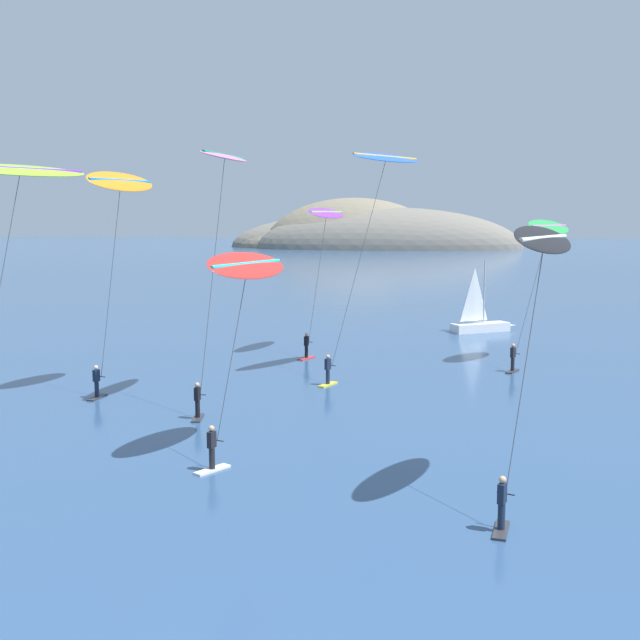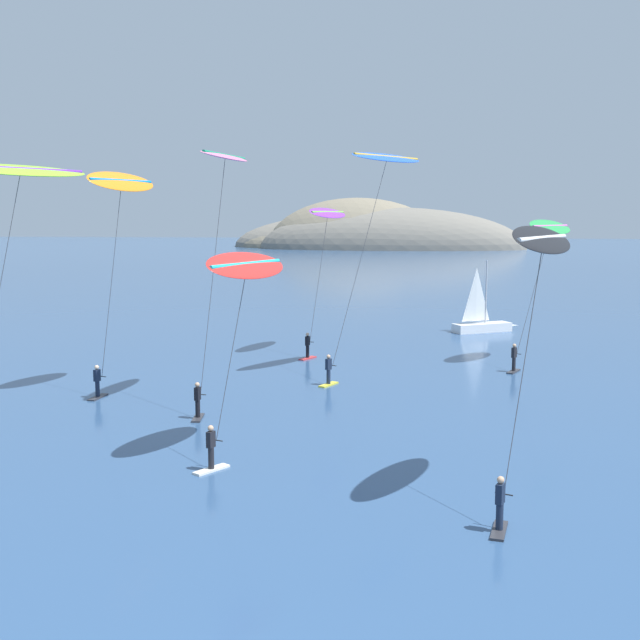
{
  "view_description": "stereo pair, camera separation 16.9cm",
  "coord_description": "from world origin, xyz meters",
  "px_view_note": "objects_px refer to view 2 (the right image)",
  "views": [
    {
      "loc": [
        3.45,
        -11.7,
        9.36
      ],
      "look_at": [
        -0.5,
        23.57,
        4.65
      ],
      "focal_mm": 45.0,
      "sensor_mm": 36.0,
      "label": 1
    },
    {
      "loc": [
        3.62,
        -11.68,
        9.36
      ],
      "look_at": [
        -0.5,
        23.57,
        4.65
      ],
      "focal_mm": 45.0,
      "sensor_mm": 36.0,
      "label": 2
    }
  ],
  "objects_px": {
    "kitesurfer_red": "(244,278)",
    "kitesurfer_purple": "(326,224)",
    "sailboat_near": "(485,324)",
    "kitesurfer_pink": "(223,178)",
    "kitesurfer_lime": "(17,188)",
    "kitesurfer_blue": "(383,174)",
    "kitesurfer_green": "(548,236)",
    "kitesurfer_orange": "(120,197)",
    "kitesurfer_black": "(540,259)"
  },
  "relations": [
    {
      "from": "kitesurfer_red",
      "to": "kitesurfer_blue",
      "type": "relative_size",
      "value": 0.62
    },
    {
      "from": "sailboat_near",
      "to": "kitesurfer_blue",
      "type": "distance_m",
      "value": 22.13
    },
    {
      "from": "kitesurfer_purple",
      "to": "kitesurfer_green",
      "type": "bearing_deg",
      "value": -9.97
    },
    {
      "from": "kitesurfer_black",
      "to": "sailboat_near",
      "type": "bearing_deg",
      "value": 87.35
    },
    {
      "from": "sailboat_near",
      "to": "kitesurfer_orange",
      "type": "height_order",
      "value": "kitesurfer_orange"
    },
    {
      "from": "kitesurfer_orange",
      "to": "kitesurfer_blue",
      "type": "xyz_separation_m",
      "value": [
        13.36,
        6.36,
        1.42
      ]
    },
    {
      "from": "kitesurfer_red",
      "to": "kitesurfer_pink",
      "type": "height_order",
      "value": "kitesurfer_pink"
    },
    {
      "from": "kitesurfer_orange",
      "to": "kitesurfer_lime",
      "type": "bearing_deg",
      "value": -95.97
    },
    {
      "from": "kitesurfer_red",
      "to": "sailboat_near",
      "type": "bearing_deg",
      "value": 70.52
    },
    {
      "from": "sailboat_near",
      "to": "kitesurfer_green",
      "type": "distance_m",
      "value": 15.47
    },
    {
      "from": "kitesurfer_red",
      "to": "kitesurfer_blue",
      "type": "distance_m",
      "value": 18.1
    },
    {
      "from": "kitesurfer_green",
      "to": "kitesurfer_black",
      "type": "bearing_deg",
      "value": -99.63
    },
    {
      "from": "kitesurfer_blue",
      "to": "kitesurfer_pink",
      "type": "bearing_deg",
      "value": -131.65
    },
    {
      "from": "kitesurfer_blue",
      "to": "kitesurfer_green",
      "type": "bearing_deg",
      "value": 22.71
    },
    {
      "from": "kitesurfer_orange",
      "to": "kitesurfer_black",
      "type": "relative_size",
      "value": 1.28
    },
    {
      "from": "kitesurfer_green",
      "to": "kitesurfer_blue",
      "type": "distance_m",
      "value": 11.53
    },
    {
      "from": "kitesurfer_black",
      "to": "kitesurfer_lime",
      "type": "distance_m",
      "value": 20.98
    },
    {
      "from": "kitesurfer_orange",
      "to": "kitesurfer_black",
      "type": "bearing_deg",
      "value": -36.69
    },
    {
      "from": "kitesurfer_lime",
      "to": "kitesurfer_blue",
      "type": "bearing_deg",
      "value": 47.13
    },
    {
      "from": "kitesurfer_red",
      "to": "kitesurfer_purple",
      "type": "distance_m",
      "value": 23.63
    },
    {
      "from": "kitesurfer_green",
      "to": "kitesurfer_pink",
      "type": "xyz_separation_m",
      "value": [
        -17.49,
        -12.55,
        3.11
      ]
    },
    {
      "from": "sailboat_near",
      "to": "kitesurfer_orange",
      "type": "distance_m",
      "value": 33.27
    },
    {
      "from": "kitesurfer_orange",
      "to": "kitesurfer_green",
      "type": "height_order",
      "value": "kitesurfer_orange"
    },
    {
      "from": "kitesurfer_orange",
      "to": "kitesurfer_pink",
      "type": "relative_size",
      "value": 0.94
    },
    {
      "from": "kitesurfer_lime",
      "to": "kitesurfer_orange",
      "type": "bearing_deg",
      "value": 84.03
    },
    {
      "from": "sailboat_near",
      "to": "kitesurfer_red",
      "type": "distance_m",
      "value": 37.11
    },
    {
      "from": "kitesurfer_orange",
      "to": "kitesurfer_purple",
      "type": "xyz_separation_m",
      "value": [
        9.36,
        13.05,
        -1.55
      ]
    },
    {
      "from": "kitesurfer_green",
      "to": "kitesurfer_pink",
      "type": "height_order",
      "value": "kitesurfer_pink"
    },
    {
      "from": "kitesurfer_purple",
      "to": "kitesurfer_blue",
      "type": "bearing_deg",
      "value": -59.18
    },
    {
      "from": "kitesurfer_green",
      "to": "kitesurfer_black",
      "type": "height_order",
      "value": "kitesurfer_green"
    },
    {
      "from": "kitesurfer_green",
      "to": "kitesurfer_lime",
      "type": "relative_size",
      "value": 0.79
    },
    {
      "from": "kitesurfer_pink",
      "to": "kitesurfer_blue",
      "type": "distance_m",
      "value": 11.16
    },
    {
      "from": "kitesurfer_green",
      "to": "kitesurfer_blue",
      "type": "height_order",
      "value": "kitesurfer_blue"
    },
    {
      "from": "kitesurfer_green",
      "to": "kitesurfer_blue",
      "type": "bearing_deg",
      "value": -157.29
    },
    {
      "from": "kitesurfer_black",
      "to": "kitesurfer_green",
      "type": "bearing_deg",
      "value": 80.37
    },
    {
      "from": "kitesurfer_black",
      "to": "kitesurfer_blue",
      "type": "distance_m",
      "value": 21.8
    },
    {
      "from": "kitesurfer_pink",
      "to": "sailboat_near",
      "type": "bearing_deg",
      "value": 59.92
    },
    {
      "from": "kitesurfer_purple",
      "to": "kitesurfer_black",
      "type": "bearing_deg",
      "value": -70.21
    },
    {
      "from": "sailboat_near",
      "to": "kitesurfer_blue",
      "type": "xyz_separation_m",
      "value": [
        -7.62,
        -17.62,
        10.99
      ]
    },
    {
      "from": "kitesurfer_pink",
      "to": "kitesurfer_lime",
      "type": "height_order",
      "value": "kitesurfer_pink"
    },
    {
      "from": "sailboat_near",
      "to": "kitesurfer_pink",
      "type": "relative_size",
      "value": 0.46
    },
    {
      "from": "kitesurfer_orange",
      "to": "kitesurfer_blue",
      "type": "bearing_deg",
      "value": 25.45
    },
    {
      "from": "kitesurfer_pink",
      "to": "kitesurfer_blue",
      "type": "xyz_separation_m",
      "value": [
        7.41,
        8.33,
        0.56
      ]
    },
    {
      "from": "kitesurfer_pink",
      "to": "kitesurfer_purple",
      "type": "relative_size",
      "value": 1.26
    },
    {
      "from": "sailboat_near",
      "to": "kitesurfer_orange",
      "type": "bearing_deg",
      "value": -131.19
    },
    {
      "from": "kitesurfer_pink",
      "to": "kitesurfer_lime",
      "type": "xyz_separation_m",
      "value": [
        -6.9,
        -7.08,
        -0.69
      ]
    },
    {
      "from": "kitesurfer_orange",
      "to": "kitesurfer_purple",
      "type": "bearing_deg",
      "value": 54.33
    },
    {
      "from": "kitesurfer_red",
      "to": "kitesurfer_green",
      "type": "relative_size",
      "value": 0.88
    },
    {
      "from": "sailboat_near",
      "to": "kitesurfer_black",
      "type": "height_order",
      "value": "kitesurfer_black"
    },
    {
      "from": "kitesurfer_black",
      "to": "kitesurfer_lime",
      "type": "xyz_separation_m",
      "value": [
        -20.16,
        5.26,
        2.46
      ]
    }
  ]
}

